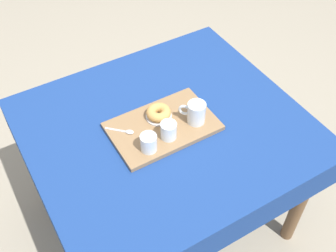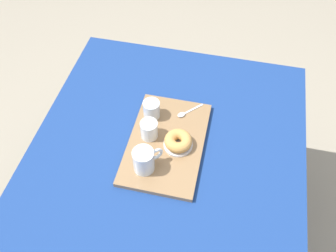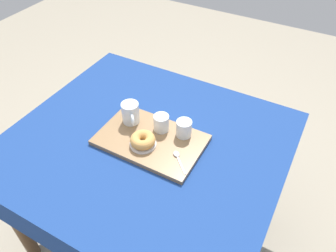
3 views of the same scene
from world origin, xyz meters
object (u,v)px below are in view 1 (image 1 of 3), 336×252
at_px(donut_plate_left, 159,117).
at_px(sugar_donut_left, 159,113).
at_px(serving_tray, 163,126).
at_px(teaspoon_near, 126,131).
at_px(water_glass_far, 169,131).
at_px(dining_table, 166,140).
at_px(tea_mug_left, 196,113).
at_px(water_glass_near, 149,143).

xyz_separation_m(donut_plate_left, sugar_donut_left, (0.00, 0.00, 0.02)).
distance_m(serving_tray, teaspoon_near, 0.16).
relative_size(serving_tray, water_glass_far, 5.92).
bearing_deg(sugar_donut_left, dining_table, 107.79).
bearing_deg(tea_mug_left, serving_tray, -21.00).
xyz_separation_m(dining_table, tea_mug_left, (-0.11, 0.06, 0.16)).
xyz_separation_m(serving_tray, sugar_donut_left, (-0.01, -0.05, 0.04)).
xyz_separation_m(tea_mug_left, donut_plate_left, (0.12, -0.10, -0.04)).
height_order(dining_table, water_glass_near, water_glass_near).
relative_size(dining_table, serving_tray, 2.61).
relative_size(serving_tray, tea_mug_left, 4.45).
bearing_deg(teaspoon_near, donut_plate_left, 46.57).
height_order(serving_tray, donut_plate_left, donut_plate_left).
bearing_deg(sugar_donut_left, serving_tray, 80.46).
bearing_deg(dining_table, water_glass_near, 34.63).
bearing_deg(water_glass_near, serving_tray, -142.70).
bearing_deg(tea_mug_left, water_glass_near, 8.31).
bearing_deg(donut_plate_left, dining_table, 107.79).
relative_size(tea_mug_left, water_glass_far, 1.33).
height_order(serving_tray, teaspoon_near, teaspoon_near).
relative_size(serving_tray, sugar_donut_left, 4.20).
distance_m(water_glass_far, donut_plate_left, 0.12).
xyz_separation_m(water_glass_far, donut_plate_left, (-0.02, -0.12, -0.03)).
distance_m(serving_tray, water_glass_near, 0.15).
height_order(donut_plate_left, teaspoon_near, teaspoon_near).
xyz_separation_m(dining_table, water_glass_far, (0.03, 0.08, 0.15)).
height_order(tea_mug_left, donut_plate_left, tea_mug_left).
xyz_separation_m(dining_table, serving_tray, (0.02, 0.01, 0.11)).
bearing_deg(dining_table, serving_tray, 17.26).
bearing_deg(serving_tray, donut_plate_left, -99.54).
xyz_separation_m(dining_table, donut_plate_left, (0.01, -0.04, 0.12)).
relative_size(donut_plate_left, teaspoon_near, 1.11).
height_order(tea_mug_left, teaspoon_near, tea_mug_left).
distance_m(sugar_donut_left, teaspoon_near, 0.16).
bearing_deg(teaspoon_near, dining_table, 32.71).
distance_m(tea_mug_left, donut_plate_left, 0.16).
height_order(tea_mug_left, water_glass_near, tea_mug_left).
bearing_deg(serving_tray, dining_table, -162.74).
xyz_separation_m(tea_mug_left, water_glass_far, (0.14, 0.02, -0.01)).
bearing_deg(donut_plate_left, serving_tray, 80.46).
height_order(water_glass_near, water_glass_far, same).
bearing_deg(sugar_donut_left, water_glass_far, 80.09).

